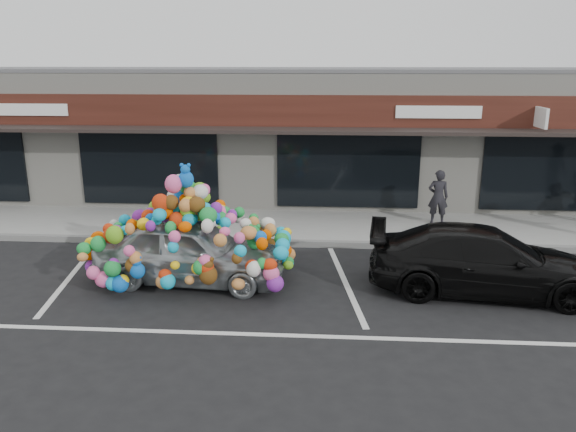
{
  "coord_description": "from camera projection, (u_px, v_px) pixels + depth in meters",
  "views": [
    {
      "loc": [
        2.34,
        -11.01,
        4.56
      ],
      "look_at": [
        1.5,
        1.4,
        1.1
      ],
      "focal_mm": 35.0,
      "sensor_mm": 36.0,
      "label": 1
    }
  ],
  "objects": [
    {
      "name": "sidewalk",
      "position": [
        241.0,
        226.0,
        15.78
      ],
      "size": [
        26.0,
        3.0,
        0.15
      ],
      "primitive_type": "cube",
      "color": "gray",
      "rests_on": "ground"
    },
    {
      "name": "kerb",
      "position": [
        233.0,
        242.0,
        14.34
      ],
      "size": [
        26.0,
        0.18,
        0.16
      ],
      "primitive_type": "cube",
      "color": "slate",
      "rests_on": "ground"
    },
    {
      "name": "lane_line",
      "position": [
        303.0,
        336.0,
        9.61
      ],
      "size": [
        14.0,
        0.12,
        0.01
      ],
      "primitive_type": "cube",
      "color": "silver",
      "rests_on": "ground"
    },
    {
      "name": "parking_stripe_left",
      "position": [
        72.0,
        275.0,
        12.35
      ],
      "size": [
        0.73,
        4.37,
        0.01
      ],
      "primitive_type": "cube",
      "rotation": [
        0.0,
        0.0,
        0.14
      ],
      "color": "silver",
      "rests_on": "ground"
    },
    {
      "name": "toy_car",
      "position": [
        190.0,
        244.0,
        11.78
      ],
      "size": [
        2.92,
        4.44,
        2.5
      ],
      "rotation": [
        0.0,
        0.0,
        1.48
      ],
      "color": "#B1B9BC",
      "rests_on": "ground"
    },
    {
      "name": "shop_building",
      "position": [
        259.0,
        132.0,
        19.49
      ],
      "size": [
        24.0,
        7.2,
        4.31
      ],
      "color": "beige",
      "rests_on": "ground"
    },
    {
      "name": "black_sedan",
      "position": [
        484.0,
        261.0,
        11.29
      ],
      "size": [
        2.37,
        4.78,
        1.33
      ],
      "primitive_type": "imported",
      "rotation": [
        0.0,
        0.0,
        1.46
      ],
      "color": "black",
      "rests_on": "ground"
    },
    {
      "name": "parking_stripe_mid",
      "position": [
        345.0,
        282.0,
        11.96
      ],
      "size": [
        0.73,
        4.37,
        0.01
      ],
      "primitive_type": "cube",
      "rotation": [
        0.0,
        0.0,
        0.14
      ],
      "color": "silver",
      "rests_on": "ground"
    },
    {
      "name": "ground",
      "position": [
        214.0,
        282.0,
        11.95
      ],
      "size": [
        90.0,
        90.0,
        0.0
      ],
      "primitive_type": "plane",
      "color": "black",
      "rests_on": "ground"
    },
    {
      "name": "pedestrian_a",
      "position": [
        438.0,
        197.0,
        15.54
      ],
      "size": [
        0.58,
        0.41,
        1.52
      ],
      "primitive_type": "imported",
      "rotation": [
        0.0,
        0.0,
        3.06
      ],
      "color": "#232329",
      "rests_on": "sidewalk"
    }
  ]
}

